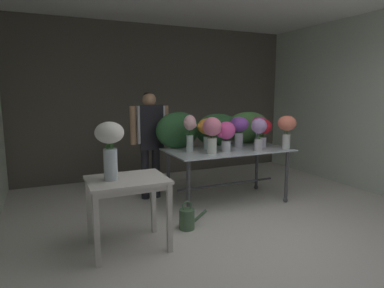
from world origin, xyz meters
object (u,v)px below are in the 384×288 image
display_table_glass (228,157)px  vase_fuchsia_roses (226,133)px  vase_violet_anemones (239,127)px  vase_blush_tulips (190,130)px  vase_magenta_ranunculus (259,126)px  vase_crimson_carnations (262,129)px  vase_rosy_stock (212,132)px  florist (150,134)px  vase_white_roses_tall (110,144)px  side_table_white (127,188)px  vase_coral_freesia (287,127)px  vase_lilac_peonies (259,130)px  vase_sunset_lilies (208,129)px  watering_can (187,219)px

display_table_glass → vase_fuchsia_roses: size_ratio=4.26×
vase_violet_anemones → vase_fuchsia_roses: size_ratio=1.09×
vase_blush_tulips → vase_magenta_ranunculus: 1.25m
vase_crimson_carnations → vase_rosy_stock: bearing=-168.5°
display_table_glass → florist: size_ratio=1.10×
display_table_glass → vase_magenta_ranunculus: 0.79m
vase_magenta_ranunculus → vase_white_roses_tall: 2.66m
side_table_white → vase_fuchsia_roses: bearing=23.4°
side_table_white → vase_blush_tulips: (1.07, 0.85, 0.45)m
vase_violet_anemones → vase_white_roses_tall: size_ratio=0.77×
florist → vase_coral_freesia: 1.98m
vase_violet_anemones → vase_lilac_peonies: size_ratio=0.99×
vase_white_roses_tall → vase_coral_freesia: bearing=10.5°
vase_violet_anemones → vase_sunset_lilies: vase_violet_anemones is taller
vase_sunset_lilies → vase_rosy_stock: vase_rosy_stock is taller
florist → vase_blush_tulips: bearing=-58.3°
vase_coral_freesia → vase_sunset_lilies: bearing=157.1°
watering_can → vase_white_roses_tall: bearing=-168.8°
vase_violet_anemones → vase_white_roses_tall: vase_white_roses_tall is taller
vase_sunset_lilies → vase_white_roses_tall: vase_white_roses_tall is taller
vase_fuchsia_roses → vase_white_roses_tall: 1.81m
vase_coral_freesia → vase_fuchsia_roses: 0.90m
vase_violet_anemones → vase_sunset_lilies: bearing=178.8°
vase_blush_tulips → vase_lilac_peonies: (0.90, -0.32, -0.02)m
display_table_glass → florist: 1.19m
vase_coral_freesia → vase_magenta_ranunculus: 0.54m
vase_blush_tulips → watering_can: vase_blush_tulips is taller
vase_rosy_stock → watering_can: size_ratio=1.38×
vase_crimson_carnations → vase_fuchsia_roses: 0.68m
vase_violet_anemones → vase_coral_freesia: bearing=-39.2°
side_table_white → display_table_glass: bearing=26.5°
vase_sunset_lilies → vase_crimson_carnations: vase_sunset_lilies is taller
side_table_white → vase_crimson_carnations: (2.20, 0.77, 0.41)m
vase_magenta_ranunculus → vase_lilac_peonies: bearing=-126.0°
florist → vase_fuchsia_roses: bearing=-43.8°
florist → vase_white_roses_tall: 1.69m
vase_lilac_peonies → vase_fuchsia_roses: bearing=163.8°
watering_can → vase_crimson_carnations: bearing=22.0°
vase_crimson_carnations → vase_coral_freesia: bearing=-55.2°
display_table_glass → vase_white_roses_tall: 2.03m
vase_violet_anemones → vase_sunset_lilies: 0.51m
side_table_white → vase_violet_anemones: size_ratio=1.76×
side_table_white → vase_rosy_stock: (1.27, 0.58, 0.44)m
florist → vase_magenta_ranunculus: bearing=-15.7°
side_table_white → vase_blush_tulips: bearing=38.4°
florist → vase_violet_anemones: florist is taller
florist → vase_rosy_stock: 1.06m
vase_fuchsia_roses → vase_magenta_ranunculus: size_ratio=0.96×
vase_sunset_lilies → vase_rosy_stock: bearing=-107.5°
florist → vase_blush_tulips: size_ratio=3.17×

